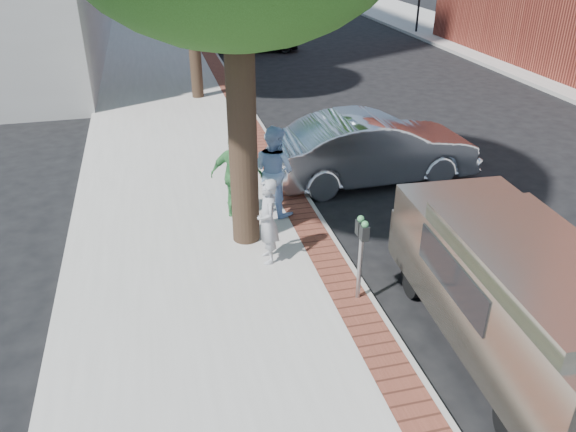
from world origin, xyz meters
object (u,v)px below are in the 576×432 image
object	(u,v)px
person_gray	(268,221)
bg_car	(256,36)
sedan_silver	(373,148)
person_officer	(274,170)
parking_meter	(361,242)
van	(512,287)
person_green	(237,175)

from	to	relation	value
person_gray	bg_car	size ratio (longest dim) A/B	0.38
person_gray	sedan_silver	bearing A→B (deg)	135.74
person_officer	sedan_silver	xyz separation A→B (m)	(2.70, 1.34, -0.28)
parking_meter	van	xyz separation A→B (m)	(1.77, -1.39, -0.19)
sedan_silver	person_officer	bearing A→B (deg)	114.55
bg_car	person_gray	bearing A→B (deg)	177.14
person_gray	person_officer	bearing A→B (deg)	165.07
parking_meter	person_officer	size ratio (longest dim) A/B	0.78
sedan_silver	bg_car	distance (m)	15.55
person_gray	person_officer	size ratio (longest dim) A/B	0.84
parking_meter	van	distance (m)	2.26
van	person_officer	bearing A→B (deg)	120.16
person_gray	parking_meter	bearing A→B (deg)	39.59
person_officer	person_green	xyz separation A→B (m)	(-0.77, 0.03, -0.04)
bg_car	person_officer	bearing A→B (deg)	177.78
person_gray	bg_car	bearing A→B (deg)	170.76
person_gray	sedan_silver	distance (m)	4.55
person_officer	sedan_silver	distance (m)	3.03
parking_meter	bg_car	distance (m)	20.35
parking_meter	bg_car	size ratio (longest dim) A/B	0.36
person_green	bg_car	world-z (taller)	person_green
person_gray	van	xyz separation A→B (m)	(2.94, -2.87, 0.07)
van	parking_meter	bearing A→B (deg)	144.87
bg_car	van	bearing A→B (deg)	-173.78
person_green	bg_car	bearing A→B (deg)	-84.53
van	sedan_silver	bearing A→B (deg)	90.38
parking_meter	van	bearing A→B (deg)	-38.28
person_officer	bg_car	world-z (taller)	person_officer
person_green	bg_car	distance (m)	17.26
person_gray	person_officer	distance (m)	1.93
person_officer	bg_car	size ratio (longest dim) A/B	0.46
person_green	van	xyz separation A→B (m)	(3.18, -4.75, -0.05)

